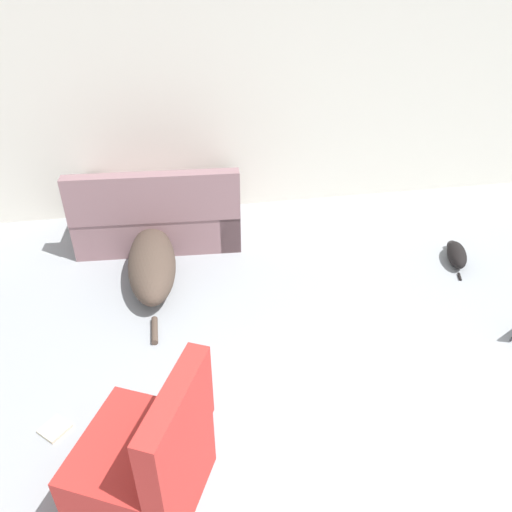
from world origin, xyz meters
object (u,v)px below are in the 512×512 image
(couch, at_px, (159,214))
(cat, at_px, (456,254))
(dog, at_px, (152,259))
(side_chair, at_px, (147,463))
(book_cream, at_px, (55,429))

(couch, bearing_deg, cat, 164.69)
(dog, xyz_separation_m, side_chair, (-0.01, -2.20, 0.13))
(cat, height_order, side_chair, side_chair)
(book_cream, xyz_separation_m, side_chair, (0.63, -0.56, 0.29))
(couch, distance_m, book_cream, 2.46)
(side_chair, bearing_deg, cat, 149.65)
(cat, relative_size, book_cream, 2.64)
(dog, height_order, cat, dog)
(cat, xyz_separation_m, book_cream, (-3.52, -1.38, -0.07))
(dog, distance_m, cat, 2.90)
(book_cream, height_order, side_chair, side_chair)
(cat, distance_m, side_chair, 3.49)
(couch, xyz_separation_m, side_chair, (-0.09, -2.90, 0.04))
(dog, bearing_deg, book_cream, 158.52)
(side_chair, bearing_deg, book_cream, -106.06)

